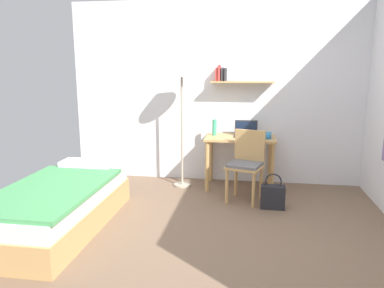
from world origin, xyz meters
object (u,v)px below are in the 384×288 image
desk (240,147)px  laptop (246,132)px  bed (59,206)px  desk_chair (246,162)px  book_stack (265,135)px  water_bottle (214,127)px  handbag (273,196)px  standing_lamp (182,76)px

desk → laptop: bearing=44.1°
bed → desk: (1.84, 1.66, 0.34)m
desk_chair → laptop: (-0.02, 0.58, 0.28)m
bed → book_stack: (2.17, 1.65, 0.51)m
water_bottle → handbag: water_bottle is taller
standing_lamp → laptop: bearing=9.1°
standing_lamp → water_bottle: 0.85m
desk → handbag: bearing=-61.1°
laptop → book_stack: size_ratio=1.35×
water_bottle → book_stack: 0.71m
laptop → water_bottle: water_bottle is taller
desk_chair → water_bottle: bearing=128.3°
desk_chair → book_stack: 0.61m
desk → water_bottle: (-0.37, 0.08, 0.25)m
water_bottle → handbag: 1.34m
desk_chair → handbag: desk_chair is taller
desk → book_stack: (0.33, -0.01, 0.17)m
desk → desk_chair: 0.52m
water_bottle → desk_chair: bearing=-51.7°
bed → desk_chair: desk_chair is taller
standing_lamp → desk: bearing=5.1°
desk_chair → water_bottle: size_ratio=3.93×
book_stack → desk_chair: bearing=-115.3°
bed → desk_chair: (1.93, 1.15, 0.26)m
bed → laptop: size_ratio=6.01×
desk → standing_lamp: 1.26m
book_stack → bed: bearing=-142.7°
bed → desk_chair: 2.26m
desk → standing_lamp: (-0.81, -0.07, 0.97)m
standing_lamp → water_bottle: bearing=18.8°
desk → water_bottle: 0.45m
desk → bed: bearing=-138.0°
desk → book_stack: size_ratio=4.03×
desk_chair → book_stack: desk_chair is taller
desk → laptop: laptop is taller
desk_chair → laptop: 0.64m
desk → laptop: size_ratio=2.99×
bed → standing_lamp: standing_lamp is taller
book_stack → water_bottle: bearing=173.2°
handbag → bed: bearing=-158.4°
bed → handbag: bed is taller
desk_chair → desk: bearing=100.6°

